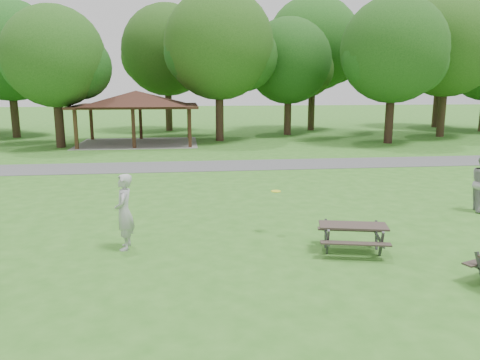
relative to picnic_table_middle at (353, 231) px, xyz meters
name	(u,v)px	position (x,y,z in m)	size (l,w,h in m)	color
ground	(218,270)	(-3.54, -0.82, -0.55)	(160.00, 160.00, 0.00)	#327020
asphalt_path	(198,166)	(-3.54, 13.18, -0.54)	(120.00, 3.20, 0.02)	#4E4E51
pavilion	(136,101)	(-7.54, 23.18, 2.51)	(8.60, 7.01, 3.76)	#3B2615
tree_row_c	(10,53)	(-17.45, 28.21, 5.99)	(8.19, 7.80, 10.67)	black
tree_row_d	(56,60)	(-12.46, 21.71, 5.22)	(6.93, 6.60, 9.27)	black
tree_row_e	(220,48)	(-1.44, 24.21, 6.23)	(8.40, 8.00, 11.02)	#311E16
tree_row_f	(290,64)	(4.54, 27.71, 5.29)	(7.35, 7.00, 9.55)	#332116
tree_row_g	(395,53)	(10.55, 21.21, 5.78)	(7.77, 7.40, 10.25)	black
tree_row_h	(448,47)	(16.56, 24.71, 6.48)	(8.61, 8.20, 11.37)	#302115
tree_deep_b	(168,53)	(-5.44, 32.21, 6.34)	(8.40, 8.00, 11.13)	#2F2215
tree_deep_c	(314,47)	(7.56, 31.21, 6.90)	(8.82, 8.40, 11.90)	#332416
tree_deep_d	(441,54)	(20.56, 32.71, 6.48)	(8.40, 8.00, 11.27)	#322116
picnic_table_middle	(353,231)	(0.00, 0.00, 0.00)	(1.98, 1.73, 0.75)	#332925
frisbee_in_flight	(276,191)	(-1.68, 1.76, 0.69)	(0.36, 0.36, 0.02)	yellow
frisbee_thrower	(124,212)	(-5.85, 0.93, 0.45)	(0.73, 0.48, 2.00)	#ACACAF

